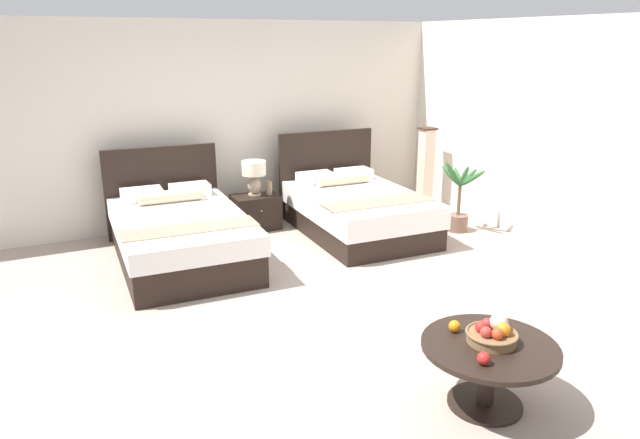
# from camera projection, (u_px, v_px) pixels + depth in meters

# --- Properties ---
(ground_plane) EXTENTS (9.59, 9.66, 0.02)m
(ground_plane) POSITION_uv_depth(u_px,v_px,m) (340.00, 299.00, 5.65)
(ground_plane) COLOR #A99889
(wall_back) EXTENTS (9.59, 0.12, 2.64)m
(wall_back) POSITION_uv_depth(u_px,v_px,m) (235.00, 123.00, 7.85)
(wall_back) COLOR silver
(wall_back) RESTS_ON ground
(wall_side_right) EXTENTS (0.12, 5.26, 2.64)m
(wall_side_right) POSITION_uv_depth(u_px,v_px,m) (550.00, 135.00, 6.87)
(wall_side_right) COLOR silver
(wall_side_right) RESTS_ON ground
(bed_near_window) EXTENTS (1.45, 2.24, 1.13)m
(bed_near_window) POSITION_uv_depth(u_px,v_px,m) (180.00, 234.00, 6.53)
(bed_near_window) COLOR black
(bed_near_window) RESTS_ON ground
(bed_near_corner) EXTENTS (1.44, 2.09, 1.18)m
(bed_near_corner) POSITION_uv_depth(u_px,v_px,m) (356.00, 209.00, 7.49)
(bed_near_corner) COLOR black
(bed_near_corner) RESTS_ON ground
(nightstand) EXTENTS (0.59, 0.43, 0.45)m
(nightstand) POSITION_uv_depth(u_px,v_px,m) (256.00, 212.00, 7.65)
(nightstand) COLOR black
(nightstand) RESTS_ON ground
(table_lamp) EXTENTS (0.31, 0.31, 0.45)m
(table_lamp) POSITION_uv_depth(u_px,v_px,m) (254.00, 173.00, 7.52)
(table_lamp) COLOR tan
(table_lamp) RESTS_ON nightstand
(vase) EXTENTS (0.08, 0.08, 0.18)m
(vase) POSITION_uv_depth(u_px,v_px,m) (269.00, 188.00, 7.60)
(vase) COLOR #907F5C
(vase) RESTS_ON nightstand
(coffee_table) EXTENTS (0.90, 0.90, 0.46)m
(coffee_table) POSITION_uv_depth(u_px,v_px,m) (489.00, 360.00, 3.90)
(coffee_table) COLOR black
(coffee_table) RESTS_ON ground
(fruit_bowl) EXTENTS (0.34, 0.34, 0.18)m
(fruit_bowl) POSITION_uv_depth(u_px,v_px,m) (493.00, 333.00, 3.88)
(fruit_bowl) COLOR brown
(fruit_bowl) RESTS_ON coffee_table
(loose_apple) EXTENTS (0.08, 0.08, 0.08)m
(loose_apple) POSITION_uv_depth(u_px,v_px,m) (484.00, 358.00, 3.61)
(loose_apple) COLOR red
(loose_apple) RESTS_ON coffee_table
(loose_orange) EXTENTS (0.08, 0.08, 0.08)m
(loose_orange) POSITION_uv_depth(u_px,v_px,m) (455.00, 326.00, 4.02)
(loose_orange) COLOR orange
(loose_orange) RESTS_ON coffee_table
(floor_lamp_corner) EXTENTS (0.21, 0.21, 1.19)m
(floor_lamp_corner) POSITION_uv_depth(u_px,v_px,m) (425.00, 169.00, 8.49)
(floor_lamp_corner) COLOR #3D251C
(floor_lamp_corner) RESTS_ON ground
(potted_palm) EXTENTS (0.50, 0.53, 0.94)m
(potted_palm) POSITION_uv_depth(u_px,v_px,m) (459.00, 207.00, 7.54)
(potted_palm) COLOR brown
(potted_palm) RESTS_ON ground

